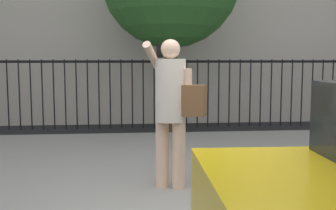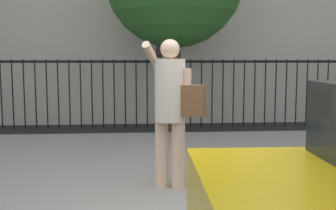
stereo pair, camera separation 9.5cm
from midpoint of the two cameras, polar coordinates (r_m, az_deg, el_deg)
The scene contains 3 objects.
sidewalk at distance 6.19m, azimuth 0.97°, elevation -8.03°, with size 28.00×4.40×0.15m, color gray.
iron_fence at distance 9.70m, azimuth -1.44°, elevation 2.85°, with size 12.03×0.04×1.60m.
pedestrian_on_phone at distance 4.63m, azimuth 0.07°, elevation 0.33°, with size 0.72×0.56×1.68m.
Camera 1 is at (-0.71, -3.75, 1.61)m, focal length 44.41 mm.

